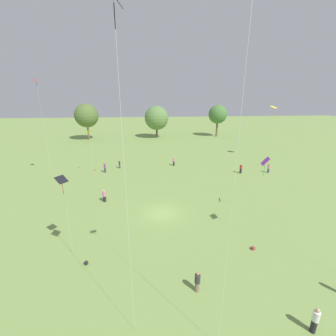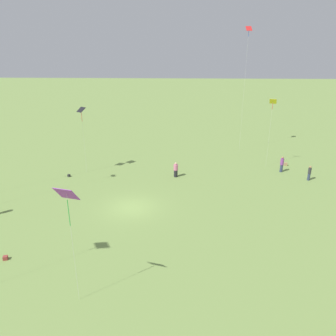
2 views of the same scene
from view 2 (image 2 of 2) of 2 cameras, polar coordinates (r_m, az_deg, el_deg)
ground_plane at (r=29.36m, az=-6.38°, el=-6.85°), size 240.00×240.00×0.00m
person_2 at (r=38.96m, az=19.21°, el=0.63°), size 0.42×0.42×1.84m
person_3 at (r=37.63m, az=23.40°, el=-0.80°), size 0.41×0.41×1.62m
person_6 at (r=35.47m, az=1.36°, el=-0.32°), size 0.66×0.66×1.65m
kite_0 at (r=17.08m, az=-17.20°, el=-4.86°), size 0.95×1.21×6.99m
kite_2 at (r=36.42m, az=-14.87°, el=9.39°), size 1.03×1.05×7.30m
kite_5 at (r=38.75m, az=17.78°, el=10.54°), size 0.72×0.87×7.93m
kite_7 at (r=43.69m, az=13.78°, el=21.07°), size 0.64×0.80×15.62m
picnic_bag_0 at (r=37.32m, az=-16.88°, el=-1.26°), size 0.32×0.32×0.26m
picnic_bag_1 at (r=41.43m, az=19.80°, el=0.64°), size 0.32×0.42×0.37m
picnic_bag_2 at (r=25.19m, az=-26.46°, el=-13.83°), size 0.34×0.35×0.27m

